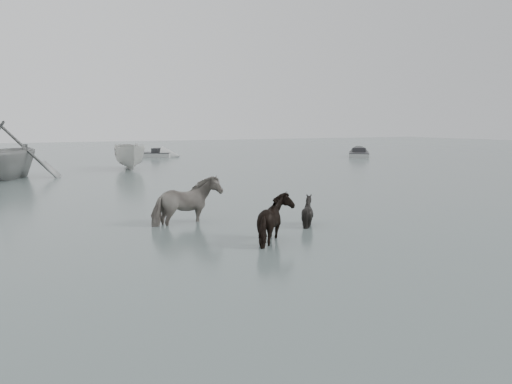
{
  "coord_description": "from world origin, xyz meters",
  "views": [
    {
      "loc": [
        -6.58,
        -10.08,
        2.79
      ],
      "look_at": [
        -0.71,
        1.55,
        1.0
      ],
      "focal_mm": 35.0,
      "sensor_mm": 36.0,
      "label": 1
    }
  ],
  "objects": [
    {
      "name": "rowboat_trail",
      "position": [
        -6.48,
        18.3,
        1.53
      ],
      "size": [
        6.96,
        7.36,
        3.07
      ],
      "primitive_type": "imported",
      "rotation": [
        0.0,
        0.0,
        2.72
      ],
      "color": "gray",
      "rests_on": "ground"
    },
    {
      "name": "boat_small",
      "position": [
        0.29,
        20.72,
        0.88
      ],
      "size": [
        2.16,
        4.71,
        1.76
      ],
      "primitive_type": "imported",
      "rotation": [
        0.0,
        0.0,
        -0.1
      ],
      "color": "beige",
      "rests_on": "ground"
    },
    {
      "name": "pony_pinto",
      "position": [
        -2.12,
        3.09,
        0.83
      ],
      "size": [
        2.12,
        1.3,
        1.67
      ],
      "primitive_type": "imported",
      "rotation": [
        0.0,
        0.0,
        1.79
      ],
      "color": "black",
      "rests_on": "ground"
    },
    {
      "name": "skiff_mid",
      "position": [
        4.26,
        31.44,
        0.38
      ],
      "size": [
        5.49,
        4.38,
        0.75
      ],
      "primitive_type": null,
      "rotation": [
        0.0,
        0.0,
        -0.58
      ],
      "color": "#A1A4A1",
      "rests_on": "ground"
    },
    {
      "name": "pony_black",
      "position": [
        0.87,
        1.47,
        0.55
      ],
      "size": [
        1.16,
        1.07,
        1.1
      ],
      "primitive_type": "imported",
      "rotation": [
        0.0,
        0.0,
        1.78
      ],
      "color": "black",
      "rests_on": "ground"
    },
    {
      "name": "pony_dark",
      "position": [
        -0.87,
        0.08,
        0.69
      ],
      "size": [
        1.49,
        1.63,
        1.38
      ],
      "primitive_type": "imported",
      "rotation": [
        0.0,
        0.0,
        1.3
      ],
      "color": "black",
      "rests_on": "ground"
    },
    {
      "name": "skiff_port",
      "position": [
        20.02,
        23.41,
        0.38
      ],
      "size": [
        3.92,
        4.4,
        0.75
      ],
      "primitive_type": null,
      "rotation": [
        0.0,
        0.0,
        0.91
      ],
      "color": "#969896",
      "rests_on": "ground"
    },
    {
      "name": "ground",
      "position": [
        0.0,
        0.0,
        0.0
      ],
      "size": [
        140.0,
        140.0,
        0.0
      ],
      "primitive_type": "plane",
      "color": "#52615E",
      "rests_on": "ground"
    }
  ]
}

